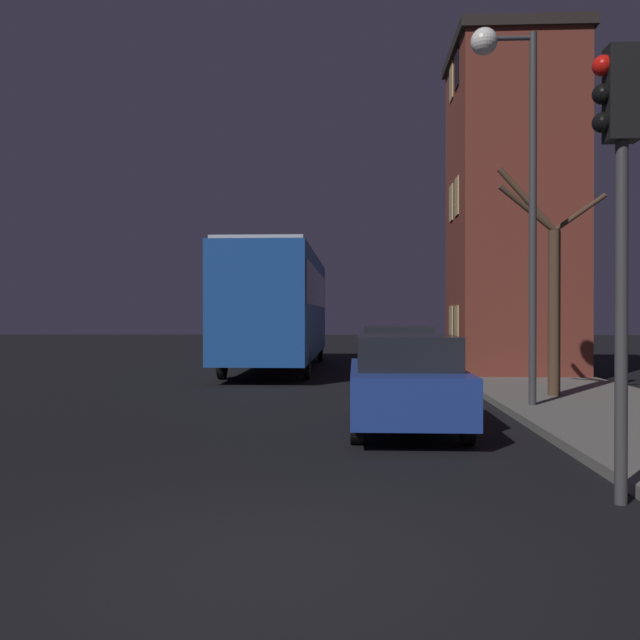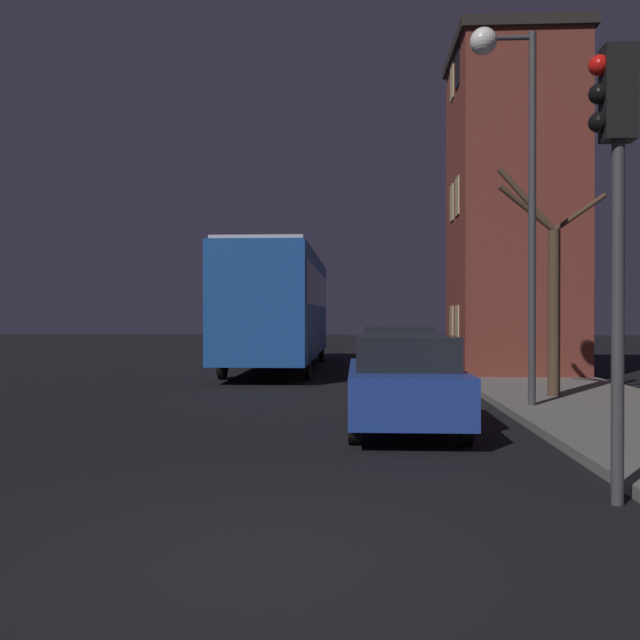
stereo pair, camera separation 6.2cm
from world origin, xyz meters
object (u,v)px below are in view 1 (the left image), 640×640
(bare_tree, at_px, (551,290))
(streetlamp, at_px, (509,131))
(car_mid_lane, at_px, (397,355))
(bus, at_px, (279,301))
(car_near_lane, at_px, (405,381))
(traffic_light, at_px, (618,176))

(bare_tree, bearing_deg, streetlamp, -126.90)
(car_mid_lane, bearing_deg, bus, 123.05)
(bare_tree, height_order, bus, bare_tree)
(streetlamp, height_order, car_mid_lane, streetlamp)
(car_near_lane, relative_size, car_mid_lane, 1.06)
(streetlamp, height_order, bare_tree, streetlamp)
(traffic_light, bearing_deg, bare_tree, 79.10)
(streetlamp, height_order, traffic_light, streetlamp)
(traffic_light, bearing_deg, car_near_lane, 111.32)
(streetlamp, bearing_deg, car_near_lane, -134.50)
(traffic_light, bearing_deg, bus, 106.67)
(streetlamp, distance_m, bus, 12.03)
(bus, relative_size, car_near_lane, 2.80)
(car_near_lane, bearing_deg, traffic_light, -68.68)
(car_mid_lane, bearing_deg, bare_tree, -46.92)
(bare_tree, xyz_separation_m, car_mid_lane, (-2.99, 3.20, -1.54))
(streetlamp, relative_size, car_near_lane, 1.64)
(traffic_light, xyz_separation_m, bus, (-5.04, 16.84, -0.84))
(streetlamp, bearing_deg, car_mid_lane, 110.50)
(streetlamp, relative_size, car_mid_lane, 1.75)
(streetlamp, xyz_separation_m, bus, (-5.40, 10.34, -2.95))
(traffic_light, height_order, bare_tree, bare_tree)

